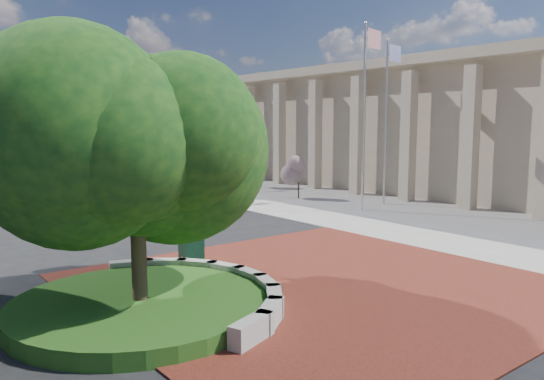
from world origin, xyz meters
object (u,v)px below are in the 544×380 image
(post_clock, at_px, (190,177))
(flagpole_a, at_px, (363,116))
(street_lamp_near, at_px, (122,113))
(flagpole_b, at_px, (386,121))
(parked_car, at_px, (40,164))

(post_clock, xyz_separation_m, flagpole_a, (12.79, 4.48, 2.06))
(post_clock, height_order, street_lamp_near, street_lamp_near)
(flagpole_b, bearing_deg, street_lamp_near, 113.04)
(flagpole_b, xyz_separation_m, street_lamp_near, (-7.80, 18.35, 0.66))
(post_clock, bearing_deg, parked_car, 81.67)
(flagpole_a, bearing_deg, street_lamp_near, 104.87)
(post_clock, relative_size, flagpole_b, 0.57)
(parked_car, distance_m, flagpole_a, 34.65)
(parked_car, bearing_deg, post_clock, -92.65)
(flagpole_b, height_order, street_lamp_near, flagpole_b)
(flagpole_a, bearing_deg, parked_car, 102.10)
(flagpole_a, height_order, flagpole_b, flagpole_a)
(parked_car, bearing_deg, street_lamp_near, -75.96)
(parked_car, relative_size, flagpole_a, 0.51)
(flagpole_b, bearing_deg, parked_car, 106.83)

